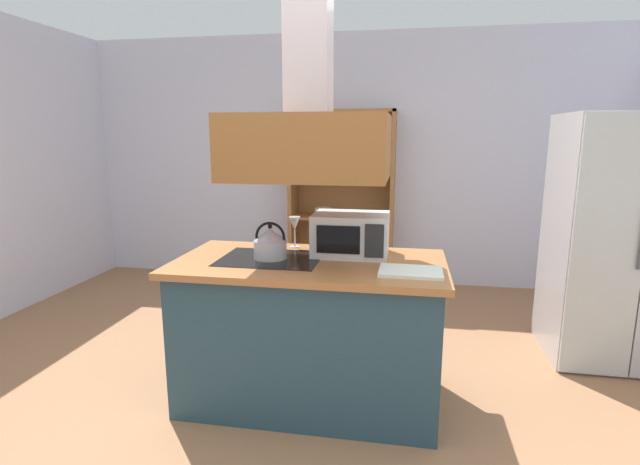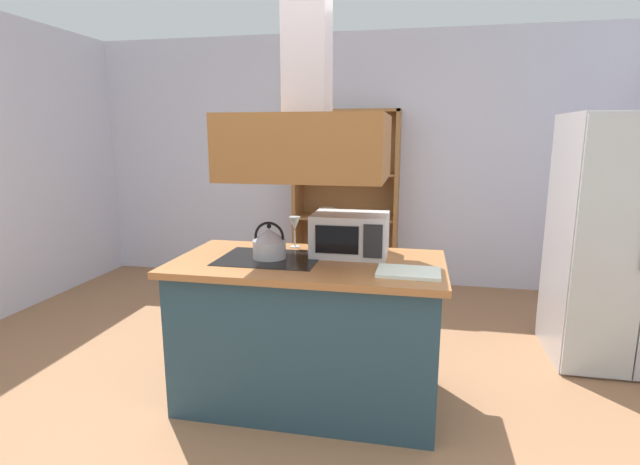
% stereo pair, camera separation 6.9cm
% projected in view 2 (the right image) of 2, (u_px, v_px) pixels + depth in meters
% --- Properties ---
extents(ground_plane, '(7.80, 7.80, 0.00)m').
position_uv_depth(ground_plane, '(282.00, 429.00, 2.72)').
color(ground_plane, '#966846').
extents(wall_back, '(6.00, 0.12, 2.70)m').
position_uv_depth(wall_back, '(354.00, 161.00, 5.33)').
color(wall_back, silver).
rests_on(wall_back, ground).
extents(kitchen_island, '(1.61, 0.85, 0.90)m').
position_uv_depth(kitchen_island, '(309.00, 331.00, 2.96)').
color(kitchen_island, '#264352').
rests_on(kitchen_island, ground).
extents(range_hood, '(0.90, 0.70, 1.31)m').
position_uv_depth(range_hood, '(308.00, 124.00, 2.71)').
color(range_hood, brown).
extents(refrigerator, '(0.90, 0.77, 1.79)m').
position_uv_depth(refrigerator, '(626.00, 242.00, 3.40)').
color(refrigerator, '#BBB6B9').
rests_on(refrigerator, ground).
extents(dish_cabinet, '(1.11, 0.40, 1.89)m').
position_uv_depth(dish_cabinet, '(346.00, 210.00, 5.24)').
color(dish_cabinet, brown).
rests_on(dish_cabinet, ground).
extents(kettle, '(0.20, 0.20, 0.22)m').
position_uv_depth(kettle, '(269.00, 243.00, 2.90)').
color(kettle, '#B7B8BE').
rests_on(kettle, kitchen_island).
extents(cutting_board, '(0.35, 0.25, 0.02)m').
position_uv_depth(cutting_board, '(408.00, 272.00, 2.59)').
color(cutting_board, white).
rests_on(cutting_board, kitchen_island).
extents(microwave, '(0.46, 0.35, 0.26)m').
position_uv_depth(microwave, '(350.00, 234.00, 2.98)').
color(microwave, silver).
rests_on(microwave, kitchen_island).
extents(wine_glass_on_counter, '(0.08, 0.08, 0.21)m').
position_uv_depth(wine_glass_on_counter, '(295.00, 225.00, 3.17)').
color(wine_glass_on_counter, silver).
rests_on(wine_glass_on_counter, kitchen_island).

